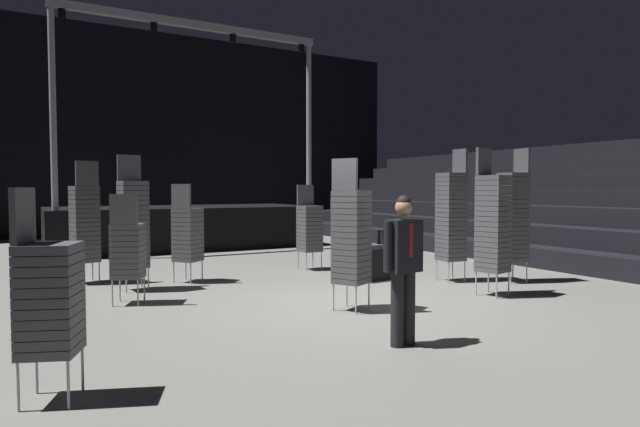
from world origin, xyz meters
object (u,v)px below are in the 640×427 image
man_with_tie (404,261)px  chair_stack_front_right (187,233)px  chair_stack_mid_centre (309,227)px  chair_stack_rear_left (85,223)px  stage_riser (183,224)px  chair_stack_front_left (493,222)px  chair_stack_aisle_left (49,295)px  chair_stack_rear_right (351,235)px  equipment_road_case (368,264)px  chair_stack_aisle_right (128,249)px  chair_stack_mid_right (133,223)px  chair_stack_mid_left (513,215)px  chair_stack_rear_centre (451,215)px

man_with_tie → chair_stack_front_right: bearing=-85.5°
chair_stack_mid_centre → chair_stack_rear_left: size_ratio=0.82×
stage_riser → man_with_tie: size_ratio=4.51×
chair_stack_mid_centre → chair_stack_rear_left: 4.56m
chair_stack_front_left → chair_stack_aisle_left: size_ratio=1.38×
chair_stack_front_right → chair_stack_rear_left: chair_stack_rear_left is taller
chair_stack_rear_right → man_with_tie: bearing=-40.2°
chair_stack_rear_left → chair_stack_front_right: bearing=-37.8°
man_with_tie → equipment_road_case: size_ratio=1.90×
chair_stack_front_left → chair_stack_aisle_right: (-5.44, 2.27, -0.38)m
man_with_tie → chair_stack_mid_right: chair_stack_mid_right is taller
chair_stack_mid_left → equipment_road_case: chair_stack_mid_left is taller
stage_riser → chair_stack_rear_right: (-0.09, -9.83, 0.41)m
chair_stack_mid_left → chair_stack_rear_left: bearing=70.3°
chair_stack_mid_left → chair_stack_rear_right: (-4.00, -0.53, -0.17)m
chair_stack_front_right → equipment_road_case: bearing=26.3°
chair_stack_rear_centre → chair_stack_aisle_right: (-5.83, 0.86, -0.42)m
chair_stack_mid_centre → chair_stack_aisle_left: (-5.33, -5.43, -0.04)m
chair_stack_front_left → man_with_tie: bearing=14.8°
chair_stack_front_right → chair_stack_aisle_left: (-2.54, -5.15, -0.04)m
chair_stack_front_right → chair_stack_mid_right: size_ratio=0.79×
man_with_tie → chair_stack_aisle_right: 4.49m
chair_stack_front_right → chair_stack_mid_centre: same height
stage_riser → equipment_road_case: 7.91m
chair_stack_mid_left → chair_stack_rear_left: size_ratio=1.11×
chair_stack_rear_left → chair_stack_aisle_left: chair_stack_rear_left is taller
chair_stack_mid_right → equipment_road_case: size_ratio=2.66×
chair_stack_rear_centre → stage_riser: bearing=24.4°
chair_stack_aisle_left → chair_stack_rear_centre: bearing=132.6°
man_with_tie → chair_stack_mid_centre: size_ratio=0.91×
chair_stack_mid_left → chair_stack_rear_left: chair_stack_mid_left is taller
chair_stack_rear_right → equipment_road_case: (1.73, 2.10, -0.80)m
chair_stack_mid_right → chair_stack_rear_left: size_ratio=1.04×
chair_stack_front_left → chair_stack_mid_right: bearing=-45.3°
chair_stack_rear_right → chair_stack_front_left: bearing=58.2°
chair_stack_mid_left → chair_stack_aisle_right: size_ratio=1.50×
chair_stack_rear_right → equipment_road_case: chair_stack_rear_right is taller
chair_stack_rear_left → chair_stack_aisle_left: 6.03m
chair_stack_mid_centre → man_with_tie: bearing=70.5°
stage_riser → chair_stack_rear_centre: (2.95, -8.66, 0.58)m
stage_riser → chair_stack_aisle_right: stage_riser is taller
chair_stack_mid_right → chair_stack_aisle_left: bearing=65.7°
man_with_tie → chair_stack_mid_left: size_ratio=0.67×
chair_stack_aisle_left → man_with_tie: bearing=108.4°
chair_stack_aisle_right → chair_stack_aisle_left: bearing=-83.4°
chair_stack_front_left → chair_stack_aisle_right: size_ratio=1.45×
chair_stack_mid_centre → chair_stack_rear_right: size_ratio=0.85×
chair_stack_rear_centre → equipment_road_case: chair_stack_rear_centre is taller
chair_stack_front_right → chair_stack_mid_centre: 2.81m
man_with_tie → chair_stack_front_left: size_ratio=0.69×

